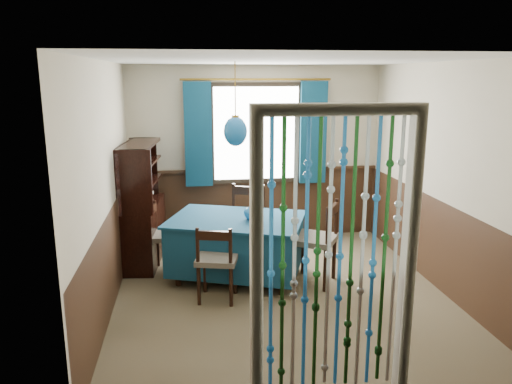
{
  "coord_description": "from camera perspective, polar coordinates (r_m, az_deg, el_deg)",
  "views": [
    {
      "loc": [
        -0.98,
        -5.06,
        2.35
      ],
      "look_at": [
        -0.22,
        0.4,
        1.06
      ],
      "focal_mm": 35.0,
      "sensor_mm": 36.0,
      "label": 1
    }
  ],
  "objects": [
    {
      "name": "floor",
      "position": [
        5.67,
        2.78,
        -11.36
      ],
      "size": [
        4.0,
        4.0,
        0.0
      ],
      "primitive_type": "plane",
      "color": "brown",
      "rests_on": "ground"
    },
    {
      "name": "ceiling",
      "position": [
        5.16,
        3.1,
        14.81
      ],
      "size": [
        4.0,
        4.0,
        0.0
      ],
      "primitive_type": "plane",
      "rotation": [
        3.14,
        0.0,
        0.0
      ],
      "color": "silver",
      "rests_on": "ground"
    },
    {
      "name": "wall_back",
      "position": [
        7.21,
        -0.05,
        4.39
      ],
      "size": [
        3.6,
        0.0,
        3.6
      ],
      "primitive_type": "plane",
      "rotation": [
        1.57,
        0.0,
        0.0
      ],
      "color": "#C0B69D",
      "rests_on": "ground"
    },
    {
      "name": "wall_front",
      "position": [
        3.4,
        9.29,
        -5.91
      ],
      "size": [
        3.6,
        0.0,
        3.6
      ],
      "primitive_type": "plane",
      "rotation": [
        -1.57,
        0.0,
        0.0
      ],
      "color": "#C0B69D",
      "rests_on": "ground"
    },
    {
      "name": "wall_left",
      "position": [
        5.25,
        -16.76,
        0.49
      ],
      "size": [
        0.0,
        4.0,
        4.0
      ],
      "primitive_type": "plane",
      "rotation": [
        1.57,
        0.0,
        1.57
      ],
      "color": "#C0B69D",
      "rests_on": "ground"
    },
    {
      "name": "wall_right",
      "position": [
        5.88,
        20.45,
        1.54
      ],
      "size": [
        0.0,
        4.0,
        4.0
      ],
      "primitive_type": "plane",
      "rotation": [
        1.57,
        0.0,
        -1.57
      ],
      "color": "#C0B69D",
      "rests_on": "ground"
    },
    {
      "name": "wainscot_back",
      "position": [
        7.35,
        -0.03,
        -1.41
      ],
      "size": [
        3.6,
        0.0,
        3.6
      ],
      "primitive_type": "plane",
      "rotation": [
        1.57,
        0.0,
        0.0
      ],
      "color": "#352014",
      "rests_on": "ground"
    },
    {
      "name": "wainscot_front",
      "position": [
        3.72,
        8.78,
        -16.82
      ],
      "size": [
        3.6,
        0.0,
        3.6
      ],
      "primitive_type": "plane",
      "rotation": [
        -1.57,
        0.0,
        0.0
      ],
      "color": "#352014",
      "rests_on": "ground"
    },
    {
      "name": "wainscot_left",
      "position": [
        5.45,
        -16.09,
        -7.22
      ],
      "size": [
        0.0,
        4.0,
        4.0
      ],
      "primitive_type": "plane",
      "rotation": [
        1.57,
        0.0,
        1.57
      ],
      "color": "#352014",
      "rests_on": "ground"
    },
    {
      "name": "wainscot_right",
      "position": [
        6.06,
        19.75,
        -5.43
      ],
      "size": [
        0.0,
        4.0,
        4.0
      ],
      "primitive_type": "plane",
      "rotation": [
        1.57,
        0.0,
        -1.57
      ],
      "color": "#352014",
      "rests_on": "ground"
    },
    {
      "name": "window",
      "position": [
        7.13,
        0.01,
        6.72
      ],
      "size": [
        1.32,
        0.12,
        1.42
      ],
      "primitive_type": "cube",
      "color": "black",
      "rests_on": "wall_back"
    },
    {
      "name": "doorway",
      "position": [
        3.52,
        8.88,
        -8.68
      ],
      "size": [
        1.16,
        0.12,
        2.18
      ],
      "primitive_type": null,
      "color": "silver",
      "rests_on": "ground"
    },
    {
      "name": "dining_table",
      "position": [
        5.91,
        -2.23,
        -5.87
      ],
      "size": [
        1.79,
        1.51,
        0.73
      ],
      "rotation": [
        0.0,
        0.0,
        -0.35
      ],
      "color": "navy",
      "rests_on": "floor"
    },
    {
      "name": "chair_near",
      "position": [
        5.32,
        -4.52,
        -7.78
      ],
      "size": [
        0.5,
        0.49,
        0.85
      ],
      "rotation": [
        0.0,
        0.0,
        -0.23
      ],
      "color": "black",
      "rests_on": "floor"
    },
    {
      "name": "chair_far",
      "position": [
        6.46,
        -1.17,
        -3.36
      ],
      "size": [
        0.6,
        0.59,
        0.97
      ],
      "rotation": [
        0.0,
        0.0,
        2.81
      ],
      "color": "black",
      "rests_on": "floor"
    },
    {
      "name": "chair_left",
      "position": [
        6.17,
        -10.41,
        -4.96
      ],
      "size": [
        0.47,
        0.48,
        0.85
      ],
      "rotation": [
        0.0,
        0.0,
        -1.73
      ],
      "color": "black",
      "rests_on": "floor"
    },
    {
      "name": "chair_right",
      "position": [
        5.77,
        7.0,
        -5.5
      ],
      "size": [
        0.64,
        0.65,
        0.97
      ],
      "rotation": [
        0.0,
        0.0,
        1.04
      ],
      "color": "black",
      "rests_on": "floor"
    },
    {
      "name": "sideboard",
      "position": [
        6.54,
        -12.88,
        -3.18
      ],
      "size": [
        0.52,
        1.21,
        1.54
      ],
      "rotation": [
        0.0,
        0.0,
        -0.1
      ],
      "color": "black",
      "rests_on": "floor"
    },
    {
      "name": "pendant_lamp",
      "position": [
        5.62,
        -2.35,
        6.96
      ],
      "size": [
        0.27,
        0.27,
        0.92
      ],
      "color": "olive",
      "rests_on": "ceiling"
    },
    {
      "name": "vase_table",
      "position": [
        5.75,
        -0.44,
        -2.24
      ],
      "size": [
        0.19,
        0.19,
        0.19
      ],
      "primitive_type": "imported",
      "rotation": [
        0.0,
        0.0,
        0.04
      ],
      "color": "#165B9B",
      "rests_on": "dining_table"
    },
    {
      "name": "bowl_shelf",
      "position": [
        6.23,
        -12.72,
        1.08
      ],
      "size": [
        0.27,
        0.27,
        0.05
      ],
      "primitive_type": "imported",
      "rotation": [
        0.0,
        0.0,
        0.25
      ],
      "color": "beige",
      "rests_on": "sideboard"
    },
    {
      "name": "vase_sideboard",
      "position": [
        6.77,
        -12.29,
        0.14
      ],
      "size": [
        0.19,
        0.19,
        0.18
      ],
      "primitive_type": "imported",
      "rotation": [
        0.0,
        0.0,
        -0.1
      ],
      "color": "beige",
      "rests_on": "sideboard"
    }
  ]
}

